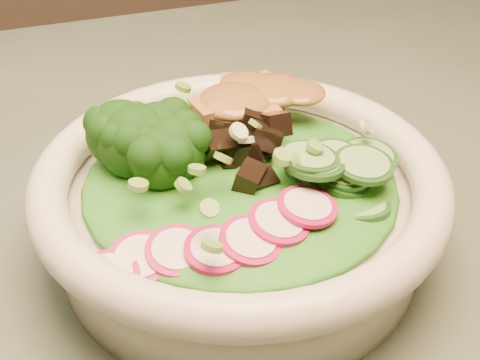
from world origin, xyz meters
name	(u,v)px	position (x,y,z in m)	size (l,w,h in m)	color
dining_table	(105,298)	(0.00, 0.00, 0.64)	(1.20, 0.80, 0.75)	black
salad_bowl	(240,204)	(0.10, -0.10, 0.79)	(0.30, 0.30, 0.08)	silver
lettuce_bed	(240,179)	(0.10, -0.10, 0.81)	(0.22, 0.22, 0.03)	#1E6515
broccoli_florets	(142,153)	(0.04, -0.07, 0.83)	(0.09, 0.08, 0.05)	black
radish_slices	(230,240)	(0.07, -0.17, 0.82)	(0.12, 0.04, 0.02)	#B10D4E
cucumber_slices	(343,171)	(0.16, -0.13, 0.83)	(0.08, 0.08, 0.04)	#8BB363
mushroom_heap	(242,150)	(0.10, -0.09, 0.83)	(0.08, 0.08, 0.04)	black
tofu_cubes	(253,114)	(0.13, -0.04, 0.83)	(0.10, 0.07, 0.04)	#9F6B35
peanut_sauce	(254,98)	(0.13, -0.04, 0.84)	(0.08, 0.06, 0.02)	brown
scallion_garnish	(240,147)	(0.10, -0.10, 0.84)	(0.21, 0.21, 0.03)	#68A339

